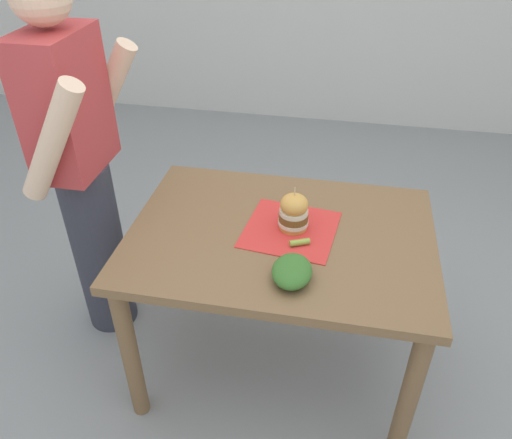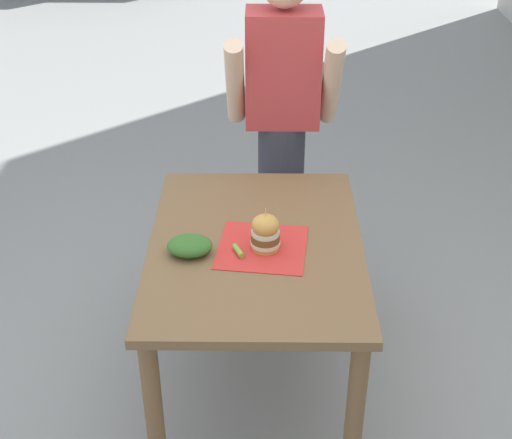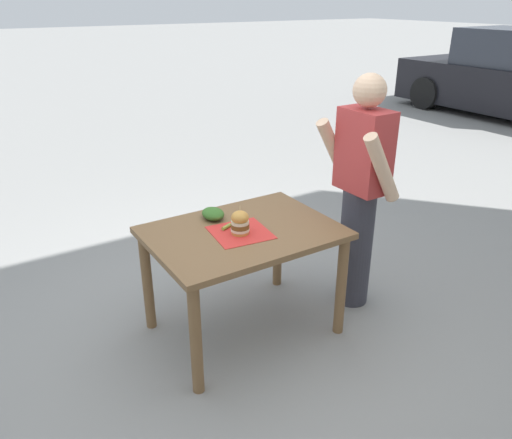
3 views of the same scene
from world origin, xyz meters
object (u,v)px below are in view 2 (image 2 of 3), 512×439
object	(u,v)px
side_salad	(190,246)
sandwich	(265,233)
pickle_spear	(238,251)
patio_table	(256,266)
diner_across_table	(282,125)

from	to	relation	value
side_salad	sandwich	bearing A→B (deg)	6.53
sandwich	pickle_spear	distance (m)	0.13
patio_table	diner_across_table	size ratio (longest dim) A/B	0.71
patio_table	diner_across_table	world-z (taller)	diner_across_table
sandwich	pickle_spear	world-z (taller)	sandwich
patio_table	diner_across_table	distance (m)	0.92
pickle_spear	diner_across_table	distance (m)	0.99
pickle_spear	diner_across_table	world-z (taller)	diner_across_table
sandwich	diner_across_table	xyz separation A→B (m)	(0.08, 0.92, 0.04)
pickle_spear	diner_across_table	size ratio (longest dim) A/B	0.05
pickle_spear	side_salad	bearing A→B (deg)	178.56
side_salad	diner_across_table	world-z (taller)	diner_across_table
side_salad	patio_table	bearing A→B (deg)	16.37
patio_table	side_salad	world-z (taller)	side_salad
sandwich	diner_across_table	size ratio (longest dim) A/B	0.11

